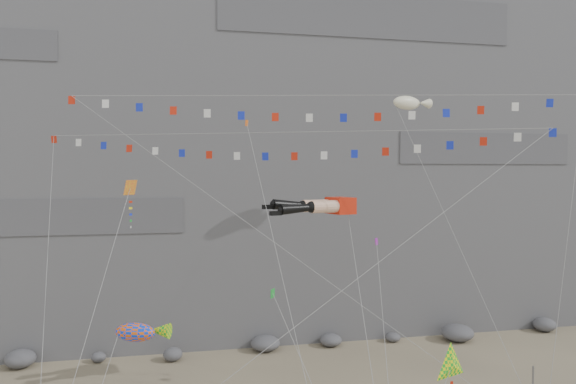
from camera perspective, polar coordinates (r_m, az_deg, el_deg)
The scene contains 12 objects.
cliff at distance 64.35m, azimuth -4.73°, elevation 10.33°, with size 80.00×28.00×50.00m, color slate.
talus_boulders at distance 51.14m, azimuth -2.32°, elevation -15.15°, with size 60.00×3.00×1.20m, color #5B5B60, non-canonical shape.
legs_kite at distance 39.46m, azimuth 3.12°, elevation -1.47°, with size 6.83×16.87×20.65m.
flag_banner_upper at distance 39.31m, azimuth -0.86°, elevation 6.05°, with size 32.27×19.98×26.13m.
flag_banner_lower at distance 37.56m, azimuth 3.96°, elevation 9.73°, with size 32.93×11.16×24.68m.
harlequin_kite at distance 35.07m, azimuth -15.74°, elevation 0.36°, with size 4.97×9.64×17.49m.
fish_windsock at distance 33.18m, azimuth -15.28°, elevation -13.60°, with size 4.99×5.18×8.44m.
delta_kite at distance 31.77m, azimuth 16.32°, elevation -16.61°, with size 5.62×3.52×7.80m.
blimp_windsock at distance 47.47m, azimuth 11.99°, elevation 8.79°, with size 4.75×15.31×25.66m.
small_kite_a at distance 39.45m, azimuth -4.00°, elevation 6.06°, with size 2.59×15.08×24.10m.
small_kite_b at distance 39.23m, azimuth 9.01°, elevation -5.32°, with size 3.87×11.78×15.89m.
small_kite_c at distance 33.55m, azimuth -1.47°, elevation -10.47°, with size 3.51×8.88×12.16m.
Camera 1 is at (-8.55, -31.10, 15.73)m, focal length 35.00 mm.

